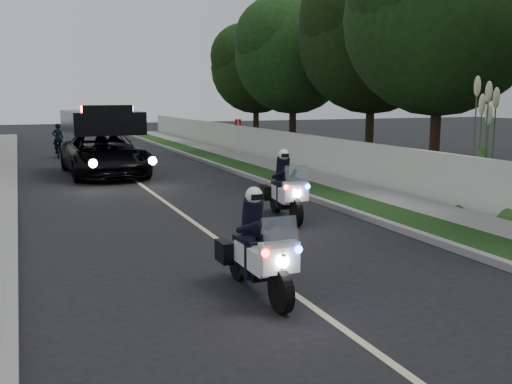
# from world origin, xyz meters

# --- Properties ---
(ground) EXTENTS (120.00, 120.00, 0.00)m
(ground) POSITION_xyz_m (0.00, 0.00, 0.00)
(ground) COLOR black
(ground) RESTS_ON ground
(curb_right) EXTENTS (0.20, 60.00, 0.15)m
(curb_right) POSITION_xyz_m (4.10, 10.00, 0.07)
(curb_right) COLOR gray
(curb_right) RESTS_ON ground
(grass_verge) EXTENTS (1.20, 60.00, 0.16)m
(grass_verge) POSITION_xyz_m (4.80, 10.00, 0.08)
(grass_verge) COLOR #193814
(grass_verge) RESTS_ON ground
(sidewalk_right) EXTENTS (1.40, 60.00, 0.16)m
(sidewalk_right) POSITION_xyz_m (6.10, 10.00, 0.08)
(sidewalk_right) COLOR gray
(sidewalk_right) RESTS_ON ground
(property_wall) EXTENTS (0.22, 60.00, 1.50)m
(property_wall) POSITION_xyz_m (7.10, 10.00, 0.75)
(property_wall) COLOR beige
(property_wall) RESTS_ON ground
(curb_left) EXTENTS (0.20, 60.00, 0.15)m
(curb_left) POSITION_xyz_m (-4.10, 10.00, 0.07)
(curb_left) COLOR gray
(curb_left) RESTS_ON ground
(lane_marking) EXTENTS (0.12, 50.00, 0.01)m
(lane_marking) POSITION_xyz_m (0.00, 10.00, 0.00)
(lane_marking) COLOR #BFB78C
(lane_marking) RESTS_ON ground
(police_moto_left) EXTENTS (0.73, 2.00, 1.69)m
(police_moto_left) POSITION_xyz_m (-0.53, -0.18, 0.00)
(police_moto_left) COLOR silver
(police_moto_left) RESTS_ON ground
(police_moto_right) EXTENTS (0.99, 2.15, 1.76)m
(police_moto_right) POSITION_xyz_m (2.26, 4.78, 0.00)
(police_moto_right) COLOR silver
(police_moto_right) RESTS_ON ground
(police_suv) EXTENTS (2.99, 6.12, 2.93)m
(police_suv) POSITION_xyz_m (-0.83, 14.81, 0.00)
(police_suv) COLOR black
(police_suv) RESTS_ON ground
(bicycle) EXTENTS (0.81, 1.93, 0.98)m
(bicycle) POSITION_xyz_m (-2.05, 22.37, 0.00)
(bicycle) COLOR black
(bicycle) RESTS_ON ground
(cyclist) EXTENTS (0.59, 0.44, 1.52)m
(cyclist) POSITION_xyz_m (-2.05, 22.37, 0.00)
(cyclist) COLOR black
(cyclist) RESTS_ON ground
(sign_post) EXTENTS (0.34, 0.34, 2.03)m
(sign_post) POSITION_xyz_m (6.00, 18.16, 0.00)
(sign_post) COLOR #B40C27
(sign_post) RESTS_ON ground
(pampas_far) EXTENTS (1.40, 1.40, 3.89)m
(pampas_far) POSITION_xyz_m (7.60, 3.84, 0.00)
(pampas_far) COLOR beige
(pampas_far) RESTS_ON ground
(tree_right_b) EXTENTS (8.68, 8.68, 10.99)m
(tree_right_b) POSITION_xyz_m (9.60, 8.14, 0.00)
(tree_right_b) COLOR #1A3812
(tree_right_b) RESTS_ON ground
(tree_right_c) EXTENTS (7.07, 7.07, 10.65)m
(tree_right_c) POSITION_xyz_m (10.31, 13.32, 0.00)
(tree_right_c) COLOR black
(tree_right_c) RESTS_ON ground
(tree_right_d) EXTENTS (6.68, 6.68, 9.96)m
(tree_right_d) POSITION_xyz_m (9.37, 19.07, 0.00)
(tree_right_d) COLOR #1B4015
(tree_right_d) RESTS_ON ground
(tree_right_e) EXTENTS (7.20, 7.20, 9.23)m
(tree_right_e) POSITION_xyz_m (9.89, 25.36, 0.00)
(tree_right_e) COLOR #183310
(tree_right_e) RESTS_ON ground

